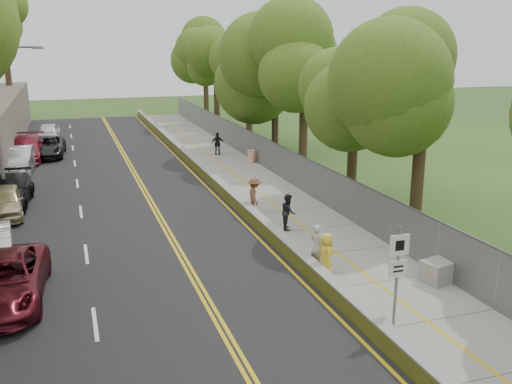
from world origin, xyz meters
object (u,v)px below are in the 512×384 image
object	(u,v)px
streetlight	(1,115)
signpost	(398,266)
car_2	(3,280)
concrete_block	(439,271)
construction_barrel	(251,156)
painter_0	(326,255)
person_far	(218,144)

from	to	relation	value
streetlight	signpost	size ratio (longest dim) A/B	2.58
signpost	car_2	size ratio (longest dim) A/B	0.57
concrete_block	car_2	size ratio (longest dim) A/B	0.21
construction_barrel	painter_0	xyz separation A→B (m)	(-3.55, -19.37, 0.38)
streetlight	signpost	bearing A→B (deg)	-55.92
streetlight	construction_barrel	distance (m)	16.61
signpost	painter_0	size ratio (longest dim) A/B	1.93
streetlight	painter_0	world-z (taller)	streetlight
construction_barrel	car_2	xyz separation A→B (m)	(-14.14, -17.99, 0.33)
painter_0	person_far	xyz separation A→B (m)	(2.05, 22.67, 0.02)
car_2	painter_0	size ratio (longest dim) A/B	3.40
streetlight	signpost	xyz separation A→B (m)	(11.51, -17.02, -2.68)
streetlight	painter_0	distance (m)	17.58
concrete_block	signpost	bearing A→B (deg)	-143.53
concrete_block	person_far	distance (m)	24.33
construction_barrel	person_far	xyz separation A→B (m)	(-1.50, 3.29, 0.40)
signpost	person_far	xyz separation A→B (m)	(1.75, 26.68, -1.09)
streetlight	car_2	xyz separation A→B (m)	(0.62, -11.61, -3.84)
painter_0	concrete_block	bearing A→B (deg)	-105.95
construction_barrel	person_far	size ratio (longest dim) A/B	0.52
construction_barrel	concrete_block	world-z (taller)	construction_barrel
construction_barrel	person_far	distance (m)	3.64
concrete_block	painter_0	world-z (taller)	painter_0
streetlight	car_2	world-z (taller)	streetlight
car_2	streetlight	bearing A→B (deg)	96.51
car_2	painter_0	xyz separation A→B (m)	(10.59, -1.39, 0.05)
streetlight	painter_0	bearing A→B (deg)	-49.22
person_far	painter_0	bearing A→B (deg)	97.53
streetlight	person_far	world-z (taller)	streetlight
streetlight	person_far	size ratio (longest dim) A/B	4.87
construction_barrel	concrete_block	distance (m)	20.99
car_2	person_far	xyz separation A→B (m)	(12.64, 21.28, 0.07)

